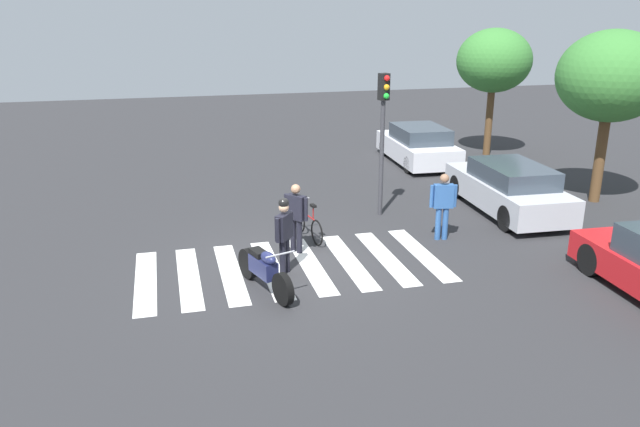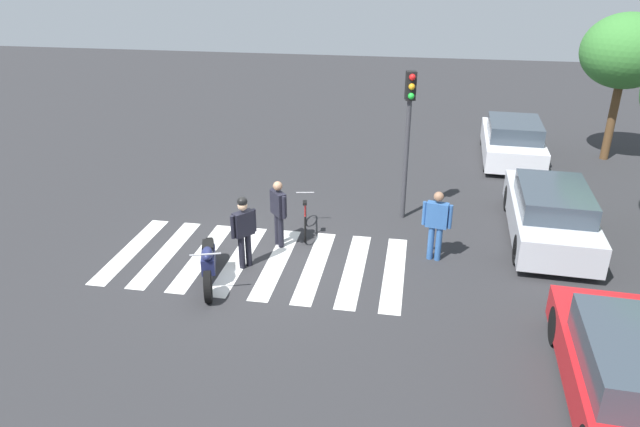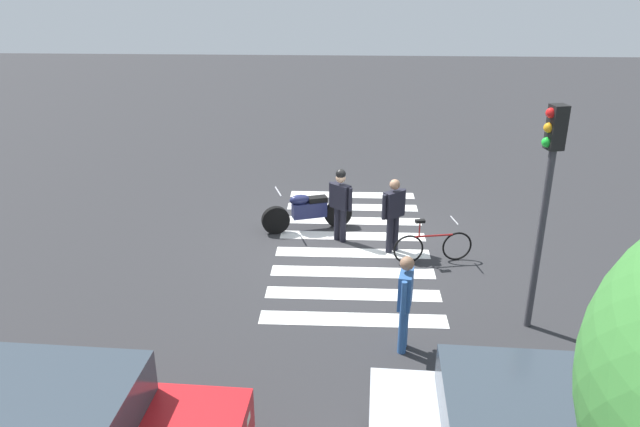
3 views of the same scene
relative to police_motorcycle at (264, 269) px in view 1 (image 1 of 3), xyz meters
The scene contains 12 objects.
ground_plane 1.39m from the police_motorcycle, 144.09° to the left, with size 60.00×60.00×0.00m, color #2B2B2D.
police_motorcycle is the anchor object (origin of this frame).
leaning_bicycle 3.15m from the police_motorcycle, 150.25° to the left, with size 1.69×0.49×0.98m.
officer_on_foot 1.10m from the police_motorcycle, 143.38° to the left, with size 0.52×0.45×1.71m.
officer_by_motorcycle 2.26m from the police_motorcycle, 150.61° to the left, with size 0.53×0.47×1.67m.
pedestrian_bystander 5.16m from the police_motorcycle, 111.31° to the left, with size 0.29×0.67×1.69m.
crosswalk_stripes 1.39m from the police_motorcycle, 144.09° to the left, with size 3.35×6.75×0.01m.
car_white_van 12.15m from the police_motorcycle, 142.33° to the left, with size 4.43×2.09×1.41m.
car_silver_sedan 8.32m from the police_motorcycle, 114.71° to the left, with size 4.69×2.02×1.42m.
traffic_light_pole 6.10m from the police_motorcycle, 135.90° to the left, with size 0.35×0.29×3.90m.
street_tree_near 15.14m from the police_motorcycle, 133.96° to the left, with size 2.83×2.83×4.86m.
street_tree_mid 11.74m from the police_motorcycle, 109.30° to the left, with size 3.04×3.04×4.99m.
Camera 1 is at (12.56, -2.56, 5.47)m, focal length 34.77 mm.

